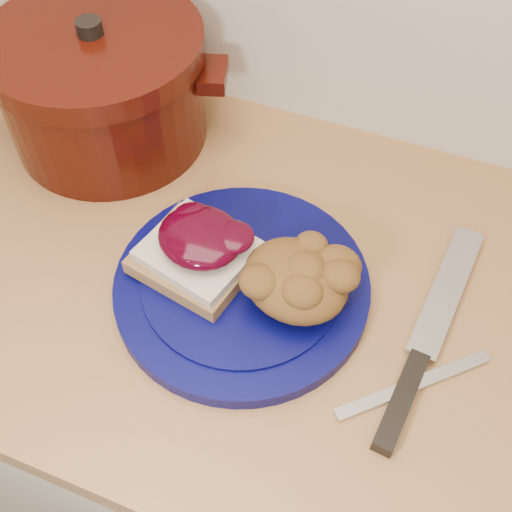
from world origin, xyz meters
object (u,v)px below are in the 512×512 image
at_px(plate, 242,286).
at_px(chef_knife, 415,368).
at_px(dutch_oven, 103,86).
at_px(pepper_grinder, 71,55).
at_px(butter_knife, 414,384).

relative_size(plate, chef_knife, 0.94).
bearing_deg(dutch_oven, chef_knife, -23.68).
height_order(chef_knife, pepper_grinder, pepper_grinder).
height_order(chef_knife, dutch_oven, dutch_oven).
height_order(chef_knife, butter_knife, chef_knife).
bearing_deg(chef_knife, dutch_oven, 72.10).
xyz_separation_m(plate, chef_knife, (0.22, -0.03, -0.00)).
bearing_deg(plate, butter_knife, -11.83).
bearing_deg(plate, pepper_grinder, 146.30).
relative_size(dutch_oven, pepper_grinder, 2.60).
relative_size(chef_knife, dutch_oven, 0.89).
relative_size(plate, dutch_oven, 0.84).
height_order(plate, dutch_oven, dutch_oven).
xyz_separation_m(chef_knife, pepper_grinder, (-0.59, 0.28, 0.06)).
relative_size(plate, butter_knife, 1.62).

